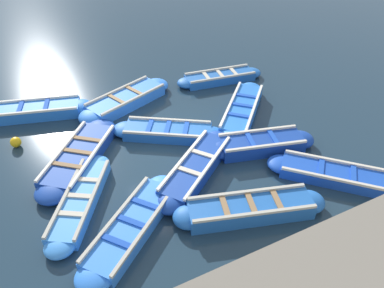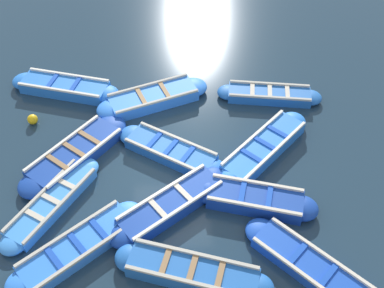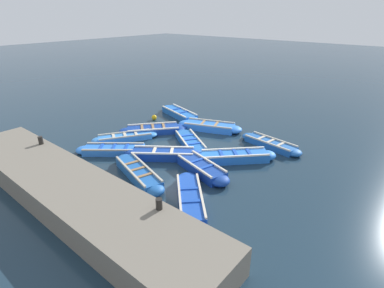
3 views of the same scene
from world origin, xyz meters
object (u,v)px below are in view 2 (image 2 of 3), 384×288
(boat_inner_gap, at_px, (75,154))
(boat_drifting, at_px, (192,272))
(boat_broadside, at_px, (311,267))
(boat_far_corner, at_px, (65,87))
(buoy_orange_near, at_px, (33,119))
(boat_bow_out, at_px, (269,95))
(boat_tucked, at_px, (52,203))
(boat_alongside, at_px, (153,98))
(boat_end_of_row, at_px, (171,151))
(boat_near_quay, at_px, (171,205))
(boat_centre, at_px, (78,247))
(boat_stern_in, at_px, (255,199))
(boat_outer_right, at_px, (264,148))

(boat_inner_gap, xyz_separation_m, boat_drifting, (-3.88, -3.23, 0.03))
(boat_broadside, xyz_separation_m, boat_far_corner, (6.93, 6.78, 0.03))
(boat_inner_gap, relative_size, buoy_orange_near, 11.23)
(buoy_orange_near, bearing_deg, boat_bow_out, -83.21)
(boat_bow_out, bearing_deg, boat_tucked, 123.10)
(boat_far_corner, relative_size, boat_alongside, 1.01)
(boat_far_corner, distance_m, boat_drifting, 8.04)
(boat_end_of_row, height_order, boat_inner_gap, boat_inner_gap)
(boat_near_quay, distance_m, buoy_orange_near, 5.54)
(boat_far_corner, xyz_separation_m, boat_inner_gap, (-3.09, -0.78, -0.02))
(boat_end_of_row, height_order, buoy_orange_near, boat_end_of_row)
(boat_far_corner, xyz_separation_m, boat_centre, (-6.17, -1.29, -0.03))
(boat_alongside, relative_size, boat_tucked, 1.15)
(boat_far_corner, relative_size, boat_stern_in, 1.15)
(boat_stern_in, distance_m, boat_tucked, 5.32)
(boat_far_corner, xyz_separation_m, boat_drifting, (-6.97, -4.01, 0.02))
(boat_broadside, xyz_separation_m, boat_stern_in, (1.98, 1.05, 0.05))
(boat_broadside, distance_m, boat_tucked, 6.71)
(boat_alongside, xyz_separation_m, boat_stern_in, (-4.26, -2.75, 0.01))
(boat_far_corner, xyz_separation_m, boat_bow_out, (-0.63, -6.80, -0.03))
(boat_centre, height_order, buoy_orange_near, boat_centre)
(boat_bow_out, relative_size, boat_outer_right, 1.05)
(boat_far_corner, relative_size, boat_outer_right, 1.16)
(boat_outer_right, bearing_deg, boat_inner_gap, 89.90)
(boat_end_of_row, height_order, boat_tucked, boat_end_of_row)
(boat_broadside, height_order, boat_alongside, boat_alongside)
(boat_near_quay, relative_size, boat_drifting, 0.89)
(boat_outer_right, bearing_deg, boat_alongside, 53.58)
(boat_near_quay, relative_size, boat_outer_right, 1.02)
(boat_near_quay, bearing_deg, boat_centre, 116.92)
(boat_outer_right, bearing_deg, boat_end_of_row, 89.56)
(boat_alongside, height_order, buoy_orange_near, boat_alongside)
(boat_end_of_row, height_order, boat_broadside, boat_end_of_row)
(boat_bow_out, relative_size, boat_tucked, 1.05)
(boat_far_corner, relative_size, boat_bow_out, 1.11)
(boat_drifting, relative_size, buoy_orange_near, 11.98)
(boat_stern_in, relative_size, boat_centre, 0.99)
(boat_end_of_row, relative_size, boat_drifting, 0.89)
(boat_broadside, distance_m, buoy_orange_near, 9.28)
(boat_drifting, bearing_deg, boat_broadside, -89.09)
(buoy_orange_near, bearing_deg, boat_drifting, -138.72)
(boat_alongside, distance_m, buoy_orange_near, 3.84)
(boat_centre, height_order, boat_tucked, boat_centre)
(boat_bow_out, height_order, boat_tucked, boat_bow_out)
(boat_near_quay, bearing_deg, buoy_orange_near, 50.80)
(boat_drifting, distance_m, buoy_orange_near, 7.24)
(boat_stern_in, xyz_separation_m, boat_drifting, (-2.02, 1.72, 0.00))
(boat_broadside, height_order, boat_outer_right, boat_outer_right)
(boat_bow_out, bearing_deg, boat_far_corner, 84.70)
(boat_alongside, height_order, boat_drifting, boat_drifting)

